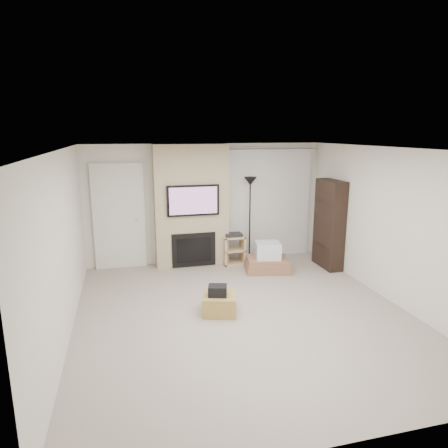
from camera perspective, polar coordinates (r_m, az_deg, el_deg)
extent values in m
cube|color=#A19689|center=(6.31, 2.75, -12.67)|extent=(5.00, 5.50, 0.00)
cube|color=white|center=(5.69, 3.03, 10.66)|extent=(5.00, 5.50, 0.00)
cube|color=silver|center=(8.48, -2.58, 2.96)|extent=(5.00, 0.00, 2.50)
cube|color=silver|center=(3.49, 16.56, -12.72)|extent=(5.00, 0.00, 2.50)
cube|color=silver|center=(5.69, -22.01, -3.08)|extent=(0.00, 5.50, 2.50)
cube|color=silver|center=(7.01, 22.81, -0.22)|extent=(0.00, 5.50, 2.50)
cube|color=silver|center=(6.57, 4.32, 10.94)|extent=(0.35, 0.18, 0.01)
cube|color=#A78844|center=(6.27, -0.62, -11.29)|extent=(0.62, 0.62, 0.30)
cube|color=black|center=(6.15, -0.92, -9.49)|extent=(0.33, 0.29, 0.16)
cube|color=tan|center=(8.22, -4.69, 2.61)|extent=(1.50, 0.40, 2.50)
cube|color=black|center=(7.97, -4.43, 3.38)|extent=(1.05, 0.06, 0.62)
cube|color=#885585|center=(7.94, -4.39, 3.34)|extent=(0.96, 0.00, 0.54)
cube|color=black|center=(8.23, -4.33, -3.69)|extent=(0.90, 0.04, 0.70)
cube|color=black|center=(8.21, -4.30, -3.73)|extent=(0.70, 0.02, 0.50)
cube|color=silver|center=(8.31, -14.76, 1.06)|extent=(1.02, 0.08, 2.14)
cube|color=#B6B297|center=(8.33, -14.74, 0.77)|extent=(0.90, 0.05, 2.05)
cylinder|color=silver|center=(8.28, -12.39, 0.66)|extent=(0.07, 0.06, 0.07)
cube|color=silver|center=(8.69, 6.65, 10.30)|extent=(1.98, 0.10, 0.08)
cube|color=white|center=(8.84, 6.43, 2.61)|extent=(1.90, 0.03, 2.29)
cylinder|color=black|center=(8.74, 3.62, -5.10)|extent=(0.27, 0.27, 0.03)
cylinder|color=black|center=(8.52, 3.70, 0.34)|extent=(0.03, 0.03, 1.69)
cone|color=black|center=(8.37, 3.78, 6.12)|extent=(0.27, 0.27, 0.17)
cube|color=#D5B485|center=(8.40, -0.01, -3.79)|extent=(0.04, 0.38, 0.60)
cube|color=#D5B485|center=(8.51, 2.67, -3.59)|extent=(0.04, 0.38, 0.60)
cube|color=#D5B485|center=(8.54, 1.33, -5.53)|extent=(0.45, 0.38, 0.03)
cube|color=#D5B485|center=(8.45, 1.34, -3.69)|extent=(0.45, 0.38, 0.03)
cube|color=#D5B485|center=(8.37, 1.35, -1.83)|extent=(0.45, 0.38, 0.03)
cube|color=black|center=(8.36, 1.35, -1.53)|extent=(0.35, 0.25, 0.06)
cube|color=#8F654A|center=(8.14, 6.20, -6.30)|extent=(0.99, 0.82, 0.10)
cube|color=#8F654A|center=(8.11, 6.22, -5.69)|extent=(0.94, 0.77, 0.09)
cube|color=#8F654A|center=(8.08, 6.23, -5.12)|extent=(0.89, 0.72, 0.09)
cube|color=silver|center=(8.02, 6.27, -3.73)|extent=(0.56, 0.52, 0.32)
cube|color=black|center=(8.39, 14.81, -0.02)|extent=(0.30, 0.80, 1.80)
cube|color=black|center=(8.49, 14.52, -2.99)|extent=(0.26, 0.72, 0.02)
cube|color=black|center=(8.38, 14.69, -0.03)|extent=(0.26, 0.72, 0.02)
cube|color=black|center=(8.29, 14.87, 3.00)|extent=(0.26, 0.72, 0.02)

